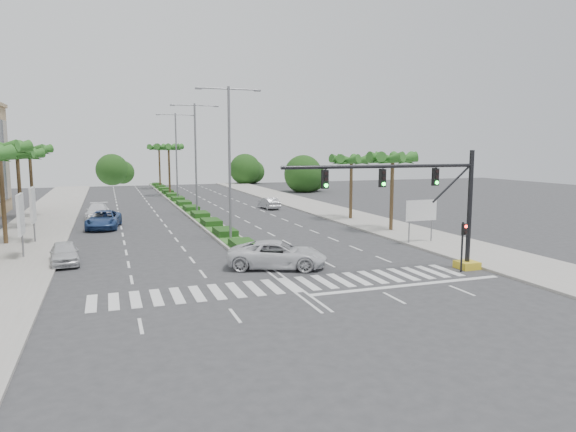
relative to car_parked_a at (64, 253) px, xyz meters
name	(u,v)px	position (x,y,z in m)	size (l,w,h in m)	color
ground	(290,285)	(11.80, -9.50, -0.72)	(160.00, 160.00, 0.00)	#333335
footpath_right	(366,221)	(27.00, 10.50, -0.64)	(6.00, 120.00, 0.15)	gray
footpath_left	(29,239)	(-3.40, 10.50, -0.64)	(6.00, 120.00, 0.15)	gray
median	(179,202)	(11.80, 35.50, -0.62)	(2.20, 75.00, 0.20)	gray
median_grass	(179,201)	(11.80, 35.50, -0.50)	(1.80, 75.00, 0.04)	#345F20
signal_gantry	(438,214)	(21.07, -9.51, 2.74)	(12.60, 1.20, 7.20)	gold
pedestrian_signal	(463,238)	(22.40, -10.18, 1.32)	(0.28, 0.36, 3.00)	black
direction_sign	(421,212)	(25.30, -1.51, 1.73)	(2.70, 0.11, 3.40)	slate
billboard_near	(21,215)	(-2.70, 2.50, 2.24)	(0.18, 2.10, 4.35)	slate
billboard_far	(33,205)	(-2.70, 8.50, 2.24)	(0.18, 2.10, 4.35)	slate
palm_left_far	(17,157)	(-4.70, 16.50, 5.78)	(4.57, 4.68, 7.35)	brown
palm_left_end	(30,152)	(-4.70, 24.50, 6.16)	(4.57, 4.68, 7.75)	brown
palm_right_near	(393,161)	(26.30, 4.50, 5.49)	(4.57, 4.68, 7.05)	brown
palm_right_far	(351,162)	(26.30, 12.50, 5.19)	(4.57, 4.68, 6.75)	brown
palm_median_a	(169,149)	(11.80, 45.50, 6.45)	(4.57, 4.68, 8.05)	brown
palm_median_b	(159,149)	(11.80, 60.50, 6.45)	(4.57, 4.68, 8.05)	brown
streetlight_near	(229,155)	(11.80, 4.50, 6.09)	(5.10, 0.25, 12.00)	slate
streetlight_mid	(196,153)	(11.80, 20.50, 6.09)	(5.10, 0.25, 12.00)	slate
streetlight_far	(176,152)	(11.80, 36.50, 6.09)	(5.10, 0.25, 12.00)	slate
car_parked_a	(64,253)	(0.00, 0.00, 0.00)	(1.70, 4.22, 1.44)	silver
car_parked_b	(96,221)	(1.63, 15.27, -0.07)	(1.38, 3.95, 1.30)	#A8A8AD
car_parked_c	(104,220)	(2.29, 14.71, 0.09)	(2.70, 5.85, 1.63)	navy
car_parked_d	(98,211)	(1.66, 22.11, 0.05)	(2.16, 5.31, 1.54)	white
car_crossing	(278,255)	(12.42, -5.48, 0.12)	(2.78, 6.03, 1.68)	silver
car_right	(269,203)	(21.19, 24.42, -0.03)	(1.45, 4.16, 1.37)	#AEAEB3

